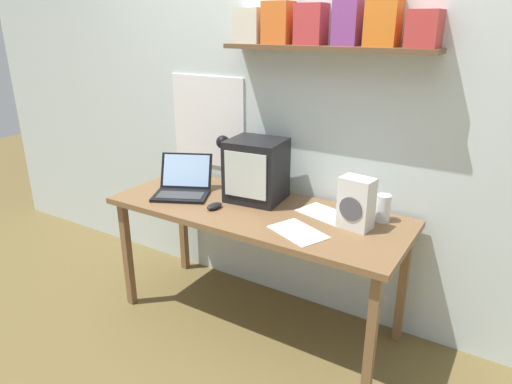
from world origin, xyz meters
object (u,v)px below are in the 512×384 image
at_px(corner_desk, 256,219).
at_px(computer_mouse, 214,206).
at_px(crt_monitor, 256,170).
at_px(open_notebook, 325,214).
at_px(space_heater, 356,203).
at_px(desk_lamp, 225,155).
at_px(loose_paper_near_laptop, 298,232).
at_px(juice_glass, 383,209).
at_px(laptop, 183,184).

distance_m(corner_desk, computer_mouse, 0.25).
height_order(crt_monitor, open_notebook, crt_monitor).
bearing_deg(corner_desk, space_heater, 5.05).
height_order(computer_mouse, open_notebook, computer_mouse).
relative_size(space_heater, open_notebook, 0.80).
bearing_deg(desk_lamp, corner_desk, -10.23).
distance_m(computer_mouse, loose_paper_near_laptop, 0.54).
xyz_separation_m(crt_monitor, loose_paper_near_laptop, (0.42, -0.28, -0.18)).
relative_size(corner_desk, juice_glass, 11.71).
bearing_deg(laptop, desk_lamp, 21.73).
bearing_deg(open_notebook, crt_monitor, -179.55).
bearing_deg(juice_glass, desk_lamp, -178.16).
bearing_deg(open_notebook, desk_lamp, 176.55).
relative_size(corner_desk, laptop, 4.01).
xyz_separation_m(juice_glass, open_notebook, (-0.29, -0.07, -0.06)).
height_order(corner_desk, laptop, laptop).
relative_size(corner_desk, desk_lamp, 4.92).
xyz_separation_m(corner_desk, open_notebook, (0.37, 0.13, 0.07)).
height_order(crt_monitor, juice_glass, crt_monitor).
relative_size(desk_lamp, open_notebook, 1.04).
height_order(crt_monitor, computer_mouse, crt_monitor).
bearing_deg(space_heater, corner_desk, -167.41).
bearing_deg(loose_paper_near_laptop, desk_lamp, 154.01).
relative_size(corner_desk, crt_monitor, 4.74).
relative_size(crt_monitor, space_heater, 1.35).
height_order(space_heater, computer_mouse, space_heater).
distance_m(desk_lamp, juice_glass, 1.00).
bearing_deg(computer_mouse, juice_glass, 21.15).
bearing_deg(loose_paper_near_laptop, open_notebook, 85.52).
distance_m(corner_desk, space_heater, 0.60).
xyz_separation_m(corner_desk, crt_monitor, (-0.08, 0.13, 0.25)).
bearing_deg(laptop, open_notebook, -15.82).
relative_size(laptop, juice_glass, 2.92).
bearing_deg(desk_lamp, crt_monitor, 7.39).
height_order(crt_monitor, space_heater, crt_monitor).
relative_size(crt_monitor, desk_lamp, 1.04).
bearing_deg(corner_desk, computer_mouse, -147.93).
xyz_separation_m(laptop, space_heater, (1.07, 0.07, 0.08)).
bearing_deg(laptop, computer_mouse, -44.07).
xyz_separation_m(corner_desk, juice_glass, (0.66, 0.21, 0.13)).
height_order(laptop, loose_paper_near_laptop, laptop).
xyz_separation_m(open_notebook, loose_paper_near_laptop, (-0.02, -0.29, 0.00)).
bearing_deg(laptop, corner_desk, -23.36).
distance_m(space_heater, computer_mouse, 0.79).
distance_m(desk_lamp, computer_mouse, 0.39).
bearing_deg(laptop, space_heater, -21.99).
bearing_deg(loose_paper_near_laptop, crt_monitor, 146.05).
bearing_deg(desk_lamp, loose_paper_near_laptop, -8.44).
bearing_deg(corner_desk, juice_glass, 17.44).
height_order(computer_mouse, loose_paper_near_laptop, computer_mouse).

